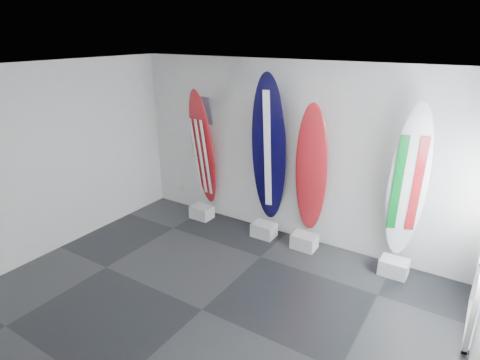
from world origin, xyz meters
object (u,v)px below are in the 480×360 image
Objects in this scene: surfboard_navy at (269,151)px; surfboard_swiss at (311,171)px; surfboard_usa at (203,149)px; surfboard_italy at (408,184)px.

surfboard_navy reaches higher than surfboard_swiss.
surfboard_italy reaches higher than surfboard_usa.
surfboard_usa is 0.97× the size of surfboard_italy.
surfboard_swiss is at bearing 3.85° from surfboard_usa.
surfboard_italy is (3.58, 0.00, 0.05)m from surfboard_usa.
surfboard_swiss is at bearing 159.98° from surfboard_italy.
surfboard_swiss is 0.95× the size of surfboard_italy.
surfboard_italy is (2.20, 0.00, -0.13)m from surfboard_navy.
surfboard_navy is 1.12× the size of surfboard_italy.
surfboard_usa is 1.39m from surfboard_navy.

